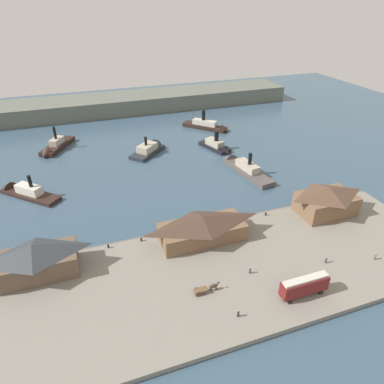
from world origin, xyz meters
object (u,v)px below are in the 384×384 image
Objects in this scene: mooring_post_east at (108,246)px; pedestrian_walking_west at (238,314)px; ferry_near_quay at (243,167)px; ferry_approaching_east at (209,126)px; mooring_post_center_west at (266,214)px; pedestrian_near_cart at (250,271)px; mooring_post_center_east at (141,239)px; horse_cart at (206,289)px; street_tram at (304,285)px; mooring_post_west at (352,195)px; ferry_shed_central_terminal at (327,200)px; pedestrian_standing_center at (326,260)px; pedestrian_near_east_shed at (375,257)px; ferry_departing_north at (151,149)px; ferry_moored_east at (55,147)px; ferry_shed_customs_shed at (202,228)px; ferry_outer_harbor at (218,147)px; ferry_moored_west at (23,191)px; ferry_shed_west_terminal at (35,259)px.

pedestrian_walking_west is at bearing -54.33° from mooring_post_east.
ferry_approaching_east is at bearing 84.09° from ferry_near_quay.
mooring_post_center_west is 0.04× the size of ferry_approaching_east.
pedestrian_near_cart is 34.53m from mooring_post_east.
horse_cart is at bearing -66.62° from mooring_post_center_east.
street_tram reaches higher than pedestrian_walking_west.
mooring_post_center_east is 1.00× the size of mooring_post_west.
ferry_shed_central_terminal reaches higher than ferry_near_quay.
pedestrian_standing_center reaches higher than mooring_post_center_east.
ferry_approaching_east is at bearing 52.61° from mooring_post_east.
pedestrian_near_cart is 0.06× the size of ferry_near_quay.
pedestrian_near_east_shed is at bearing -59.09° from mooring_post_center_west.
ferry_approaching_east reaches higher than mooring_post_east.
ferry_departing_north is (24.01, 56.49, -0.37)m from mooring_post_east.
ferry_moored_east is at bearing 115.96° from street_tram.
ferry_near_quay is (-7.19, 54.12, -0.58)m from pedestrian_near_east_shed.
ferry_departing_north is (6.69, 77.71, -0.84)m from horse_cart.
pedestrian_walking_west is (-2.03, -24.85, -2.70)m from ferry_shed_customs_shed.
ferry_departing_north is (-25.88, 7.29, -0.17)m from ferry_outer_harbor.
ferry_moored_west is 73.20m from ferry_near_quay.
pedestrian_walking_west is at bearing -117.34° from ferry_near_quay.
pedestrian_near_cart is 98.61m from ferry_moored_east.
ferry_moored_east reaches higher than ferry_outer_harbor.
pedestrian_near_cart is 0.08× the size of ferry_moored_west.
ferry_moored_east reaches higher than mooring_post_center_west.
mooring_post_center_east is 58.74m from ferry_departing_north.
ferry_approaching_east reaches higher than ferry_shed_customs_shed.
pedestrian_walking_west is at bearing -151.09° from mooring_post_west.
ferry_moored_west reaches higher than street_tram.
ferry_approaching_east is at bearing 73.66° from pedestrian_near_cart.
ferry_approaching_east is (47.42, 72.82, -0.11)m from mooring_post_center_east.
pedestrian_standing_center is at bearing -8.64° from pedestrian_near_cart.
mooring_post_center_west is at bearing 51.95° from pedestrian_walking_west.
pedestrian_near_east_shed is at bearing -67.19° from ferry_departing_north.
horse_cart is (-18.62, 7.36, -1.72)m from street_tram.
mooring_post_center_east is at bearing -105.64° from ferry_departing_north.
street_tram is 6.36× the size of pedestrian_walking_west.
ferry_near_quay reaches higher than mooring_post_center_west.
pedestrian_near_east_shed is 28.74m from mooring_post_center_west.
pedestrian_standing_center is 1.84× the size of mooring_post_east.
ferry_shed_west_terminal is at bearing 154.40° from street_tram.
mooring_post_east is at bearing 175.80° from ferry_shed_central_terminal.
ferry_moored_east is at bearing 115.23° from ferry_shed_customs_shed.
ferry_shed_central_terminal is 17.54× the size of mooring_post_east.
ferry_moored_west is (-44.68, 41.05, -3.46)m from ferry_shed_customs_shed.
ferry_departing_north is at bearing 106.13° from pedestrian_standing_center.
pedestrian_near_cart is at bearing 9.44° from horse_cart.
pedestrian_near_cart is 0.10× the size of ferry_outer_harbor.
ferry_moored_east is 0.78× the size of ferry_near_quay.
ferry_near_quay is at bearing 56.17° from horse_cart.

